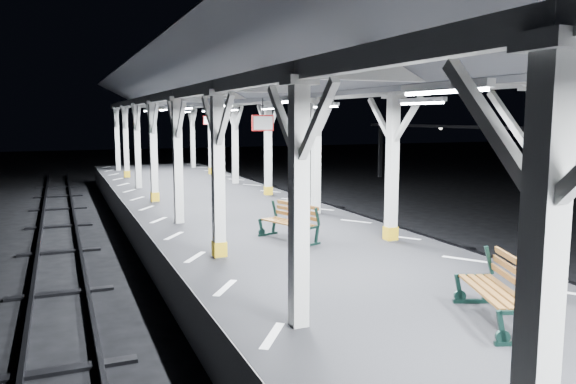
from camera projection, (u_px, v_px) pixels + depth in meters
ground at (355, 325)px, 10.29m from camera, size 120.00×120.00×0.00m
platform at (356, 299)px, 10.22m from camera, size 6.00×50.00×1.00m
hazard_stripes_left at (225, 288)px, 9.23m from camera, size 1.00×48.00×0.01m
hazard_stripes_right at (465, 259)px, 11.07m from camera, size 1.00×48.00×0.01m
track_left at (62, 367)px, 8.40m from camera, size 2.20×60.00×0.16m
track_right at (558, 290)px, 12.15m from camera, size 2.20×60.00×0.16m
canopy at (360, 72)px, 9.67m from camera, size 5.40×49.00×4.65m
bench_near at (502, 289)px, 7.63m from camera, size 1.15×1.76×0.90m
bench_mid at (291, 221)px, 12.79m from camera, size 1.02×1.64×0.83m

